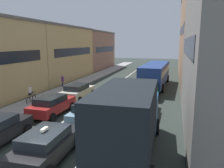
% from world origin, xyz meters
% --- Properties ---
extents(ground_plane, '(140.00, 140.00, 0.00)m').
position_xyz_m(ground_plane, '(0.00, 0.00, 0.00)').
color(ground_plane, '#2C3530').
extents(sidewalk_left, '(2.60, 64.00, 0.14)m').
position_xyz_m(sidewalk_left, '(-6.70, 20.00, 0.07)').
color(sidewalk_left, '#9A9A9A').
rests_on(sidewalk_left, ground).
extents(lane_stripe_left, '(0.16, 60.00, 0.01)m').
position_xyz_m(lane_stripe_left, '(-1.70, 20.00, 0.01)').
color(lane_stripe_left, silver).
rests_on(lane_stripe_left, ground).
extents(lane_stripe_right, '(0.16, 60.00, 0.01)m').
position_xyz_m(lane_stripe_right, '(1.70, 20.00, 0.01)').
color(lane_stripe_right, silver).
rests_on(lane_stripe_right, ground).
extents(building_row_left, '(7.20, 43.90, 7.88)m').
position_xyz_m(building_row_left, '(-12.00, 21.95, 3.93)').
color(building_row_left, tan).
rests_on(building_row_left, ground).
extents(building_row_right, '(7.20, 43.90, 14.07)m').
position_xyz_m(building_row_right, '(9.90, 23.68, 6.31)').
color(building_row_right, '#9E7556').
rests_on(building_row_right, ground).
extents(removalist_box_truck, '(2.91, 7.78, 3.58)m').
position_xyz_m(removalist_box_truck, '(3.70, 2.02, 1.97)').
color(removalist_box_truck, navy).
rests_on(removalist_box_truck, ground).
extents(taxi_centre_lane_front, '(2.18, 4.36, 1.66)m').
position_xyz_m(taxi_centre_lane_front, '(0.09, 0.59, 0.80)').
color(taxi_centre_lane_front, black).
rests_on(taxi_centre_lane_front, ground).
extents(sedan_centre_lane_second, '(2.12, 4.33, 1.49)m').
position_xyz_m(sedan_centre_lane_second, '(0.14, 5.95, 0.80)').
color(sedan_centre_lane_second, '#759EB7').
rests_on(sedan_centre_lane_second, ground).
extents(wagon_left_lane_second, '(2.14, 4.34, 1.49)m').
position_xyz_m(wagon_left_lane_second, '(-3.27, 6.60, 0.80)').
color(wagon_left_lane_second, '#A51E1E').
rests_on(wagon_left_lane_second, ground).
extents(hatchback_centre_lane_third, '(2.06, 4.30, 1.49)m').
position_xyz_m(hatchback_centre_lane_third, '(-0.05, 11.74, 0.80)').
color(hatchback_centre_lane_third, '#B29319').
rests_on(hatchback_centre_lane_third, ground).
extents(sedan_left_lane_third, '(2.19, 4.36, 1.49)m').
position_xyz_m(sedan_left_lane_third, '(-3.38, 11.53, 0.80)').
color(sedan_left_lane_third, beige).
rests_on(sedan_left_lane_third, ground).
extents(sedan_right_lane_behind_truck, '(2.07, 4.31, 1.49)m').
position_xyz_m(sedan_right_lane_behind_truck, '(3.35, 8.85, 0.80)').
color(sedan_right_lane_behind_truck, gray).
rests_on(sedan_right_lane_behind_truck, ground).
extents(wagon_right_lane_far, '(2.15, 4.34, 1.49)m').
position_xyz_m(wagon_right_lane_far, '(3.31, 14.36, 0.80)').
color(wagon_right_lane_far, '#19592D').
rests_on(wagon_right_lane_far, ground).
extents(bus_mid_queue_primary, '(3.17, 10.61, 2.90)m').
position_xyz_m(bus_mid_queue_primary, '(3.38, 19.86, 1.76)').
color(bus_mid_queue_primary, navy).
rests_on(bus_mid_queue_primary, ground).
extents(cyclist_on_sidewalk, '(0.50, 1.72, 1.72)m').
position_xyz_m(cyclist_on_sidewalk, '(-6.90, 9.00, 0.85)').
color(cyclist_on_sidewalk, black).
rests_on(cyclist_on_sidewalk, ground).
extents(pedestrian_near_kerb, '(0.34, 0.49, 1.66)m').
position_xyz_m(pedestrian_near_kerb, '(-7.44, 16.00, 0.95)').
color(pedestrian_near_kerb, '#262D47').
rests_on(pedestrian_near_kerb, ground).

